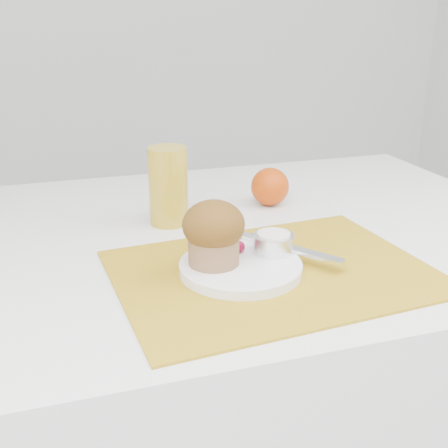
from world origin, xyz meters
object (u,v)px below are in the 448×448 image
object	(u,v)px
table	(219,404)
orange	(270,187)
plate	(241,267)
juice_glass	(168,186)
muffin	(214,232)

from	to	relation	value
table	orange	world-z (taller)	orange
plate	juice_glass	xyz separation A→B (m)	(-0.05, 0.24, 0.06)
orange	plate	bearing A→B (deg)	-119.48
orange	juice_glass	xyz separation A→B (m)	(-0.21, -0.04, 0.03)
plate	orange	world-z (taller)	orange
plate	orange	distance (m)	0.32
table	plate	bearing A→B (deg)	-96.48
juice_glass	muffin	size ratio (longest dim) A/B	1.48
juice_glass	muffin	world-z (taller)	juice_glass
orange	muffin	world-z (taller)	muffin
plate	juice_glass	size ratio (longest dim) A/B	1.28
muffin	table	bearing A→B (deg)	71.04
plate	juice_glass	bearing A→B (deg)	102.42
plate	orange	bearing A→B (deg)	60.52
muffin	juice_glass	bearing A→B (deg)	93.92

